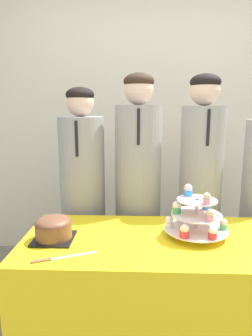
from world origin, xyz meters
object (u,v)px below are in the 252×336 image
(round_cake, at_px, (54,228))
(student_1, at_px, (138,200))
(student_0, at_px, (83,205))
(cake_knife, at_px, (53,259))
(student_2, at_px, (200,200))
(cupcake_stand, at_px, (196,216))

(round_cake, distance_m, student_1, 0.70)
(round_cake, bearing_deg, student_0, 84.90)
(cake_knife, relative_size, student_2, 0.18)
(student_0, bearing_deg, student_1, 0.00)
(cake_knife, distance_m, student_0, 0.76)
(round_cake, height_order, cupcake_stand, cupcake_stand)
(round_cake, relative_size, cake_knife, 0.71)
(cake_knife, distance_m, cupcake_stand, 0.74)
(round_cake, bearing_deg, student_1, 52.36)
(cake_knife, bearing_deg, student_0, 68.22)
(cupcake_stand, height_order, student_2, student_2)
(cake_knife, height_order, student_1, student_1)
(cupcake_stand, relative_size, student_2, 0.21)
(cupcake_stand, distance_m, student_0, 0.84)
(student_2, bearing_deg, round_cake, -146.77)
(round_cake, distance_m, student_2, 1.02)
(student_0, bearing_deg, cupcake_stand, -35.20)
(cupcake_stand, bearing_deg, student_1, 122.10)
(cake_knife, xyz_separation_m, student_1, (0.38, 0.76, 0.04))
(cake_knife, bearing_deg, student_2, 21.64)
(round_cake, height_order, student_1, student_1)
(cupcake_stand, bearing_deg, round_cake, -174.04)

